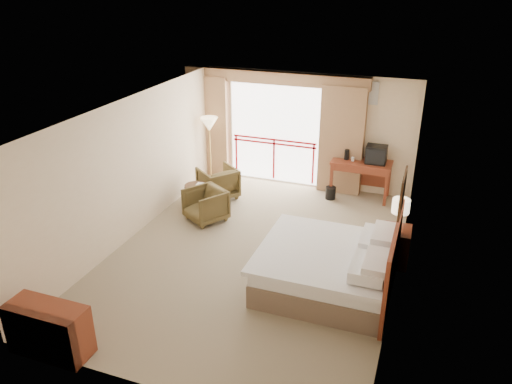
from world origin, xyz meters
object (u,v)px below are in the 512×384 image
at_px(desk, 362,168).
at_px(floor_lamp, 209,127).
at_px(side_table, 197,193).
at_px(nightstand, 396,246).
at_px(table_lamp, 401,207).
at_px(armchair_near, 206,220).
at_px(bed, 330,267).
at_px(wastebasket, 331,193).
at_px(armchair_far, 218,197).
at_px(tv, 376,155).
at_px(dresser, 49,330).

xyz_separation_m(desk, floor_lamp, (-3.59, -0.39, 0.72)).
xyz_separation_m(side_table, floor_lamp, (-0.36, 1.52, 1.02)).
xyz_separation_m(nightstand, table_lamp, (0.00, 0.05, 0.75)).
bearing_deg(armchair_near, nightstand, 26.70).
distance_m(bed, wastebasket, 3.53).
bearing_deg(armchair_far, tv, 147.09).
height_order(table_lamp, tv, tv).
bearing_deg(wastebasket, tv, 20.22).
distance_m(bed, side_table, 3.87).
relative_size(side_table, dresser, 0.50).
xyz_separation_m(table_lamp, dresser, (-4.14, -4.00, -0.72)).
relative_size(armchair_far, armchair_near, 1.05).
bearing_deg(nightstand, bed, -130.23).
bearing_deg(desk, tv, -12.97).
bearing_deg(wastebasket, armchair_near, -138.83).
bearing_deg(side_table, wastebasket, 29.90).
relative_size(wastebasket, armchair_far, 0.36).
relative_size(floor_lamp, dresser, 1.46).
relative_size(bed, armchair_far, 2.69).
bearing_deg(bed, nightstand, 50.90).
bearing_deg(dresser, bed, 40.92).
height_order(wastebasket, armchair_near, armchair_near).
distance_m(wastebasket, armchair_near, 2.95).
xyz_separation_m(table_lamp, armchair_far, (-4.10, 1.45, -1.09)).
relative_size(table_lamp, wastebasket, 1.85).
bearing_deg(table_lamp, wastebasket, 126.34).
bearing_deg(dresser, table_lamp, 43.79).
bearing_deg(wastebasket, table_lamp, -53.66).
bearing_deg(armchair_far, dresser, 37.91).
xyz_separation_m(bed, tv, (0.17, 3.77, 0.69)).
relative_size(bed, dresser, 1.91).
bearing_deg(tv, armchair_far, -162.27).
bearing_deg(tv, side_table, -153.37).
distance_m(nightstand, dresser, 5.73).
xyz_separation_m(desk, tv, (0.30, -0.06, 0.39)).
relative_size(bed, desk, 1.60).
bearing_deg(armchair_far, wastebasket, 146.53).
distance_m(bed, desk, 3.85).
bearing_deg(bed, armchair_far, 140.13).
xyz_separation_m(bed, wastebasket, (-0.72, 3.44, -0.23)).
bearing_deg(table_lamp, desk, 111.86).
bearing_deg(armchair_far, bed, 88.54).
bearing_deg(dresser, desk, 64.90).
xyz_separation_m(table_lamp, side_table, (-4.29, 0.74, -0.71)).
relative_size(armchair_near, floor_lamp, 0.47).
bearing_deg(table_lamp, bed, -127.91).
bearing_deg(floor_lamp, table_lamp, -25.89).
relative_size(nightstand, dresser, 0.60).
xyz_separation_m(tv, armchair_near, (-3.11, -2.27, -1.07)).
height_order(desk, floor_lamp, floor_lamp).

